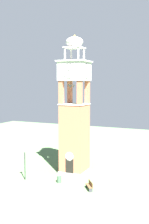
{
  "coord_description": "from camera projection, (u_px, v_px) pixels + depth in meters",
  "views": [
    {
      "loc": [
        15.1,
        -33.12,
        11.66
      ],
      "look_at": [
        0.0,
        0.0,
        8.09
      ],
      "focal_mm": 44.98,
      "sensor_mm": 36.0,
      "label": 1
    }
  ],
  "objects": [
    {
      "name": "ground",
      "position": [
        74.0,
        172.0,
        37.36
      ],
      "size": [
        80.0,
        80.0,
        0.0
      ],
      "primitive_type": "plane",
      "color": "#517547"
    },
    {
      "name": "clock_tower",
      "position": [
        74.0,
        118.0,
        36.64
      ],
      "size": [
        3.71,
        3.71,
        17.97
      ],
      "color": "#AD5B42",
      "rests_on": "ground"
    },
    {
      "name": "park_bench",
      "position": [
        90.0,
        185.0,
        31.17
      ],
      "size": [
        1.31,
        1.55,
        0.95
      ],
      "color": "brown",
      "rests_on": "ground"
    },
    {
      "name": "lamp_post",
      "position": [
        25.0,
        159.0,
        34.25
      ],
      "size": [
        0.36,
        0.36,
        3.78
      ],
      "color": "black",
      "rests_on": "ground"
    },
    {
      "name": "trash_bin",
      "position": [
        59.0,
        179.0,
        33.43
      ],
      "size": [
        0.52,
        0.52,
        0.8
      ],
      "primitive_type": "cylinder",
      "color": "#38513D",
      "rests_on": "ground"
    },
    {
      "name": "shrub_near_entry",
      "position": [
        72.0,
        160.0,
        41.91
      ],
      "size": [
        0.83,
        0.83,
        0.73
      ],
      "primitive_type": "ellipsoid",
      "color": "#336638",
      "rests_on": "ground"
    },
    {
      "name": "shrub_left_of_tower",
      "position": [
        82.0,
        161.0,
        41.13
      ],
      "size": [
        1.18,
        1.18,
        1.0
      ],
      "primitive_type": "ellipsoid",
      "color": "#336638",
      "rests_on": "ground"
    },
    {
      "name": "shrub_behind_bench",
      "position": [
        75.0,
        161.0,
        41.53
      ],
      "size": [
        0.83,
        0.83,
        0.79
      ],
      "primitive_type": "ellipsoid",
      "color": "#336638",
      "rests_on": "ground"
    }
  ]
}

